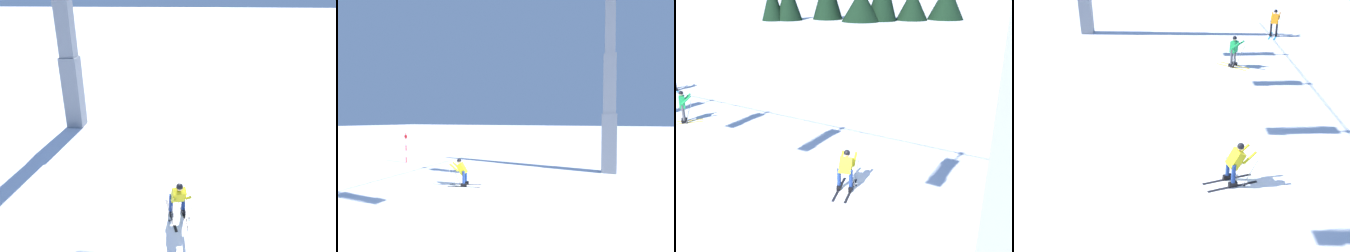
# 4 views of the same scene
# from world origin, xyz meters

# --- Properties ---
(ground_plane) EXTENTS (260.00, 260.00, 0.00)m
(ground_plane) POSITION_xyz_m (0.00, 0.00, 0.00)
(ground_plane) COLOR white
(skier_carving_main) EXTENTS (1.01, 1.71, 1.48)m
(skier_carving_main) POSITION_xyz_m (-0.25, -0.30, 0.77)
(skier_carving_main) COLOR black
(skier_carving_main) RESTS_ON ground_plane
(trail_marker_pole) EXTENTS (0.07, 0.28, 2.27)m
(trail_marker_pole) POSITION_xyz_m (-3.86, -7.68, 1.22)
(trail_marker_pole) COLOR red
(trail_marker_pole) RESTS_ON ground_plane
(skier_distant_uphill) EXTENTS (1.43, 1.62, 1.64)m
(skier_distant_uphill) POSITION_xyz_m (9.90, -1.84, 0.93)
(skier_distant_uphill) COLOR yellow
(skier_distant_uphill) RESTS_ON ground_plane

